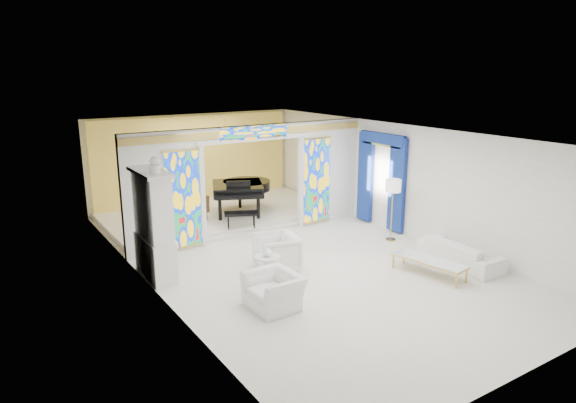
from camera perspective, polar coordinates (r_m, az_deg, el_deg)
floor at (r=12.55m, az=0.67°, el=-6.12°), size 12.00×12.00×0.00m
ceiling at (r=11.82m, az=0.72°, el=7.61°), size 7.00×12.00×0.02m
wall_back at (r=17.31m, az=-10.38°, el=4.60°), size 7.00×0.02×3.00m
wall_front at (r=8.06m, az=25.23°, el=-8.26°), size 7.00×0.02×3.00m
wall_left at (r=10.64m, az=-15.23°, el=-1.97°), size 0.02×12.00×3.00m
wall_right at (r=14.28m, az=12.49°, el=2.38°), size 0.02×12.00×3.00m
partition_wall at (r=13.73m, az=-3.91°, el=2.86°), size 7.00×0.22×3.00m
stained_glass_left at (r=12.88m, az=-11.58°, el=0.19°), size 0.90×0.04×2.40m
stained_glass_right at (r=14.78m, az=3.21°, el=2.33°), size 0.90×0.04×2.40m
stained_glass_transom at (r=13.45m, az=-3.78°, el=7.66°), size 2.00×0.04×0.34m
alcove_platform at (r=15.92m, az=-7.50°, el=-1.37°), size 6.80×3.80×0.18m
gold_curtain_back at (r=17.20m, az=-10.22°, el=4.54°), size 6.70×0.10×2.90m
chandelier at (r=15.43m, az=-6.97°, el=7.47°), size 0.48×0.48×0.30m
blue_drapes at (r=14.69m, az=10.30°, el=3.14°), size 0.14×1.85×2.65m
china_cabinet at (r=11.36m, az=-14.70°, el=-2.62°), size 0.56×1.46×2.72m
armchair_left at (r=9.90m, az=-1.59°, el=-9.90°), size 0.94×1.06×0.67m
armchair_right at (r=11.57m, az=-1.27°, el=-5.73°), size 1.11×1.09×0.84m
sofa at (r=12.60m, az=18.61°, el=-5.40°), size 0.87×2.04×0.59m
side_table at (r=10.80m, az=-2.30°, el=-7.21°), size 0.55×0.55×0.66m
vase at (r=10.68m, az=-2.32°, el=-5.54°), size 0.26×0.26×0.21m
coffee_table at (r=11.75m, az=15.42°, el=-6.35°), size 0.83×1.74×0.37m
floor_lamp at (r=13.59m, az=11.60°, el=1.41°), size 0.47×0.47×1.65m
grand_piano at (r=15.56m, az=-5.16°, el=1.52°), size 2.48×2.88×1.11m
tv_console at (r=14.96m, az=-10.12°, el=-0.33°), size 0.66×0.48×0.71m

